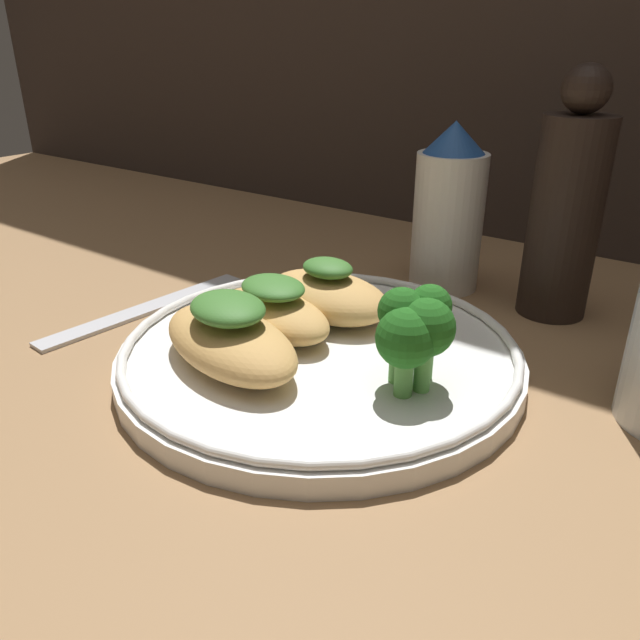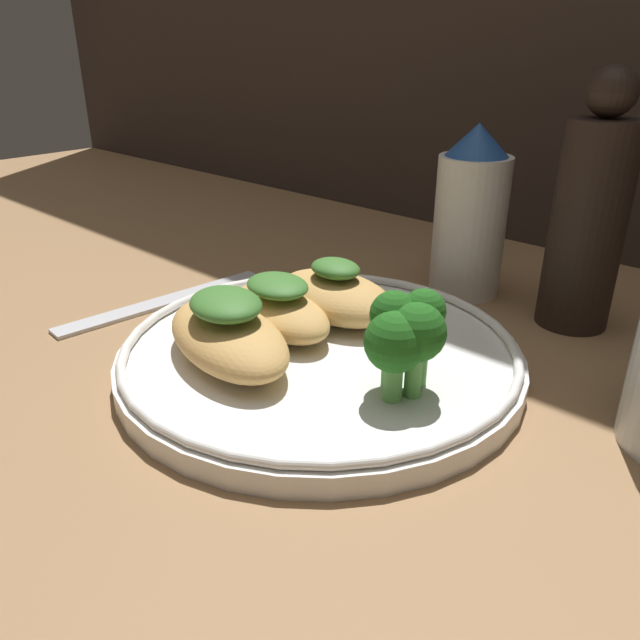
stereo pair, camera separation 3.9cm
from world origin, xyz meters
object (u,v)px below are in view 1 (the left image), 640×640
object	(u,v)px
sauce_bottle	(452,212)
plate	(320,354)
broccoli_bunch	(415,329)
pepper_grinder	(566,209)

from	to	relation	value
sauce_bottle	plate	bearing A→B (deg)	-91.03
sauce_bottle	broccoli_bunch	bearing A→B (deg)	-70.14
broccoli_bunch	plate	bearing A→B (deg)	172.84
broccoli_bunch	pepper_grinder	bearing A→B (deg)	83.53
broccoli_bunch	pepper_grinder	world-z (taller)	pepper_grinder
broccoli_bunch	sauce_bottle	size ratio (longest dim) A/B	0.43
plate	pepper_grinder	distance (cm)	21.36
pepper_grinder	sauce_bottle	bearing A→B (deg)	180.00
broccoli_bunch	pepper_grinder	xyz separation A→B (cm)	(2.13, 18.76, 3.04)
plate	pepper_grinder	world-z (taller)	pepper_grinder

